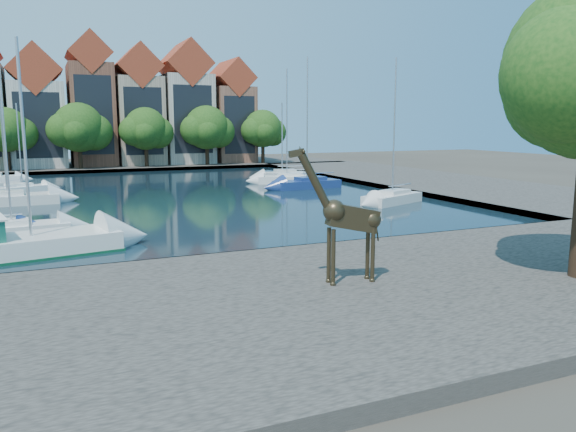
% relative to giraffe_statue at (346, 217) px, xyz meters
% --- Properties ---
extents(ground, '(160.00, 160.00, 0.00)m').
position_rel_giraffe_statue_xyz_m(ground, '(0.78, 6.24, -2.82)').
color(ground, '#38332B').
rests_on(ground, ground).
extents(water_basin, '(38.00, 50.00, 0.08)m').
position_rel_giraffe_statue_xyz_m(water_basin, '(0.78, 30.24, -2.78)').
color(water_basin, black).
rests_on(water_basin, ground).
extents(near_quay, '(50.00, 14.00, 0.50)m').
position_rel_giraffe_statue_xyz_m(near_quay, '(0.78, -0.76, -2.57)').
color(near_quay, '#504C46').
rests_on(near_quay, ground).
extents(far_quay, '(60.00, 16.00, 0.50)m').
position_rel_giraffe_statue_xyz_m(far_quay, '(0.78, 62.24, -2.57)').
color(far_quay, '#504C46').
rests_on(far_quay, ground).
extents(right_quay, '(14.00, 52.00, 0.50)m').
position_rel_giraffe_statue_xyz_m(right_quay, '(25.78, 30.24, -2.57)').
color(right_quay, '#504C46').
rests_on(right_quay, ground).
extents(townhouse_west_inner, '(6.43, 9.18, 15.15)m').
position_rel_giraffe_statue_xyz_m(townhouse_west_inner, '(-9.72, 62.23, 4.53)').
color(townhouse_west_inner, beige).
rests_on(townhouse_west_inner, far_quay).
extents(townhouse_center, '(5.44, 9.18, 16.93)m').
position_rel_giraffe_statue_xyz_m(townhouse_center, '(-3.22, 62.23, 5.54)').
color(townhouse_center, brown).
rests_on(townhouse_center, far_quay).
extents(townhouse_east_inner, '(5.94, 9.18, 15.79)m').
position_rel_giraffe_statue_xyz_m(townhouse_east_inner, '(2.78, 62.23, 4.91)').
color(townhouse_east_inner, tan).
rests_on(townhouse_east_inner, far_quay).
extents(townhouse_east_mid, '(6.43, 9.18, 16.65)m').
position_rel_giraffe_statue_xyz_m(townhouse_east_mid, '(9.28, 62.23, 5.28)').
color(townhouse_east_mid, '#BEB2A2').
rests_on(townhouse_east_mid, far_quay).
extents(townhouse_east_end, '(5.44, 9.18, 14.43)m').
position_rel_giraffe_statue_xyz_m(townhouse_east_end, '(15.78, 62.23, 4.29)').
color(townhouse_east_end, brown).
rests_on(townhouse_east_end, far_quay).
extents(far_tree_west, '(6.76, 5.20, 7.36)m').
position_rel_giraffe_statue_xyz_m(far_tree_west, '(-13.13, 56.73, 2.25)').
color(far_tree_west, '#332114').
rests_on(far_tree_west, far_quay).
extents(far_tree_mid_west, '(7.80, 6.00, 8.00)m').
position_rel_giraffe_statue_xyz_m(far_tree_mid_west, '(-5.11, 56.73, 2.47)').
color(far_tree_mid_west, '#332114').
rests_on(far_tree_mid_west, far_quay).
extents(far_tree_mid_east, '(7.02, 5.40, 7.52)m').
position_rel_giraffe_statue_xyz_m(far_tree_mid_east, '(2.88, 56.73, 2.31)').
color(far_tree_mid_east, '#332114').
rests_on(far_tree_mid_east, far_quay).
extents(far_tree_east, '(7.54, 5.80, 7.84)m').
position_rel_giraffe_statue_xyz_m(far_tree_east, '(10.88, 56.73, 2.42)').
color(far_tree_east, '#332114').
rests_on(far_tree_east, far_quay).
extents(far_tree_far_east, '(6.76, 5.20, 7.36)m').
position_rel_giraffe_statue_xyz_m(far_tree_far_east, '(18.87, 56.73, 2.25)').
color(far_tree_far_east, '#332114').
rests_on(far_tree_far_east, far_quay).
extents(giraffe_statue, '(3.31, 0.71, 4.73)m').
position_rel_giraffe_statue_xyz_m(giraffe_statue, '(0.00, 0.00, 0.00)').
color(giraffe_statue, '#342A1A').
rests_on(giraffe_statue, near_quay).
extents(sailboat_left_a, '(5.85, 2.43, 8.99)m').
position_rel_giraffe_statue_xyz_m(sailboat_left_a, '(-11.22, 16.03, -2.26)').
color(sailboat_left_a, white).
rests_on(sailboat_left_a, water_basin).
extents(sailboat_left_c, '(7.03, 2.78, 10.13)m').
position_rel_giraffe_statue_xyz_m(sailboat_left_c, '(-12.03, 29.03, -2.19)').
color(sailboat_left_c, silver).
rests_on(sailboat_left_c, water_basin).
extents(sailboat_left_d, '(4.87, 3.33, 7.60)m').
position_rel_giraffe_statue_xyz_m(sailboat_left_d, '(-11.22, 36.19, -2.26)').
color(sailboat_left_d, white).
rests_on(sailboat_left_d, water_basin).
extents(sailboat_right_a, '(5.70, 3.80, 10.62)m').
position_rel_giraffe_statue_xyz_m(sailboat_right_a, '(14.33, 18.30, -2.18)').
color(sailboat_right_a, silver).
rests_on(sailboat_right_a, water_basin).
extents(sailboat_right_b, '(6.32, 2.58, 11.79)m').
position_rel_giraffe_statue_xyz_m(sailboat_right_b, '(12.78, 29.87, -2.16)').
color(sailboat_right_b, navy).
rests_on(sailboat_right_b, water_basin).
extents(sailboat_right_c, '(6.12, 3.75, 11.17)m').
position_rel_giraffe_statue_xyz_m(sailboat_right_c, '(12.78, 34.52, -2.16)').
color(sailboat_right_c, silver).
rests_on(sailboat_right_c, water_basin).
extents(sailboat_right_d, '(5.26, 2.40, 8.06)m').
position_rel_giraffe_statue_xyz_m(sailboat_right_d, '(14.00, 38.60, -2.17)').
color(sailboat_right_d, silver).
rests_on(sailboat_right_d, water_basin).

